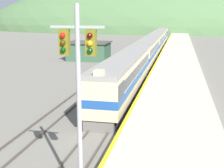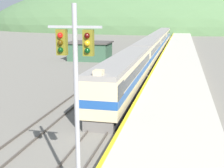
{
  "view_description": "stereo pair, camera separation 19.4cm",
  "coord_description": "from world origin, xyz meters",
  "px_view_note": "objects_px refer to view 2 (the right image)",
  "views": [
    {
      "loc": [
        5.34,
        -6.64,
        8.14
      ],
      "look_at": [
        -0.13,
        18.47,
        2.4
      ],
      "focal_mm": 50.0,
      "sensor_mm": 36.0,
      "label": 1
    },
    {
      "loc": [
        5.53,
        -6.6,
        8.14
      ],
      "look_at": [
        -0.13,
        18.47,
        2.4
      ],
      "focal_mm": 50.0,
      "sensor_mm": 36.0,
      "label": 2
    }
  ],
  "objects_px": {
    "carriage_second": "(148,51)",
    "signal_mast_main": "(76,78)",
    "carriage_third": "(158,41)",
    "carriage_fourth": "(163,36)",
    "express_train_lead_car": "(124,75)"
  },
  "relations": [
    {
      "from": "express_train_lead_car",
      "to": "carriage_fourth",
      "type": "relative_size",
      "value": 1.07
    },
    {
      "from": "express_train_lead_car",
      "to": "carriage_third",
      "type": "distance_m",
      "value": 41.64
    },
    {
      "from": "carriage_fourth",
      "to": "signal_mast_main",
      "type": "xyz_separation_m",
      "value": [
        1.4,
        -80.38,
        3.42
      ]
    },
    {
      "from": "carriage_second",
      "to": "carriage_fourth",
      "type": "relative_size",
      "value": 1.0
    },
    {
      "from": "carriage_third",
      "to": "carriage_fourth",
      "type": "xyz_separation_m",
      "value": [
        0.0,
        20.38,
        0.0
      ]
    },
    {
      "from": "carriage_second",
      "to": "carriage_fourth",
      "type": "xyz_separation_m",
      "value": [
        0.0,
        40.76,
        0.0
      ]
    },
    {
      "from": "carriage_third",
      "to": "carriage_fourth",
      "type": "height_order",
      "value": "same"
    },
    {
      "from": "carriage_second",
      "to": "carriage_third",
      "type": "relative_size",
      "value": 1.0
    },
    {
      "from": "express_train_lead_car",
      "to": "carriage_second",
      "type": "bearing_deg",
      "value": 90.0
    },
    {
      "from": "carriage_fourth",
      "to": "signal_mast_main",
      "type": "relative_size",
      "value": 2.27
    },
    {
      "from": "carriage_third",
      "to": "carriage_fourth",
      "type": "relative_size",
      "value": 1.0
    },
    {
      "from": "carriage_second",
      "to": "signal_mast_main",
      "type": "bearing_deg",
      "value": -87.97
    },
    {
      "from": "express_train_lead_car",
      "to": "carriage_third",
      "type": "relative_size",
      "value": 1.07
    },
    {
      "from": "express_train_lead_car",
      "to": "signal_mast_main",
      "type": "bearing_deg",
      "value": -85.64
    },
    {
      "from": "carriage_second",
      "to": "signal_mast_main",
      "type": "distance_m",
      "value": 39.78
    }
  ]
}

